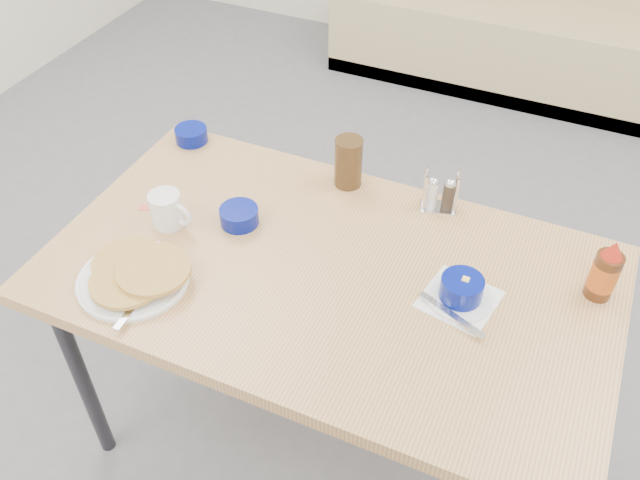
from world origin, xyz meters
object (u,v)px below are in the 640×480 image
at_px(grits_setting, 461,292).
at_px(condiment_caddy, 440,196).
at_px(pancake_plate, 135,275).
at_px(butter_bowl, 239,216).
at_px(dining_table, 328,286).
at_px(amber_tumbler, 348,162).
at_px(booth_bench, 515,18).
at_px(coffee_mug, 168,210).
at_px(creamer_bowl, 191,135).
at_px(syrup_bottle, 605,273).

distance_m(grits_setting, condiment_caddy, 0.34).
height_order(pancake_plate, butter_bowl, pancake_plate).
bearing_deg(condiment_caddy, grits_setting, -81.34).
xyz_separation_m(dining_table, pancake_plate, (-0.41, -0.23, 0.08)).
distance_m(dining_table, amber_tumbler, 0.38).
bearing_deg(amber_tumbler, grits_setting, -36.79).
bearing_deg(dining_table, amber_tumbler, 104.39).
height_order(butter_bowl, amber_tumbler, amber_tumbler).
xyz_separation_m(booth_bench, coffee_mug, (-0.45, -2.55, 0.46)).
bearing_deg(creamer_bowl, coffee_mug, -66.60).
distance_m(pancake_plate, grits_setting, 0.78).
relative_size(grits_setting, amber_tumbler, 1.39).
bearing_deg(pancake_plate, dining_table, 28.89).
bearing_deg(syrup_bottle, condiment_caddy, 160.56).
relative_size(grits_setting, butter_bowl, 1.97).
xyz_separation_m(pancake_plate, amber_tumbler, (0.32, 0.57, 0.05)).
bearing_deg(butter_bowl, amber_tumbler, 54.21).
bearing_deg(syrup_bottle, grits_setting, -152.47).
relative_size(pancake_plate, butter_bowl, 2.80).
bearing_deg(booth_bench, condiment_caddy, -85.30).
bearing_deg(butter_bowl, dining_table, -12.83).
height_order(booth_bench, condiment_caddy, booth_bench).
bearing_deg(grits_setting, pancake_plate, -160.61).
bearing_deg(creamer_bowl, syrup_bottle, -7.20).
distance_m(coffee_mug, condiment_caddy, 0.73).
relative_size(booth_bench, pancake_plate, 6.58).
height_order(creamer_bowl, syrup_bottle, syrup_bottle).
relative_size(booth_bench, dining_table, 1.36).
height_order(booth_bench, butter_bowl, booth_bench).
distance_m(coffee_mug, syrup_bottle, 1.09).
bearing_deg(syrup_bottle, amber_tumbler, 167.64).
bearing_deg(grits_setting, booth_bench, 97.39).
relative_size(coffee_mug, condiment_caddy, 1.05).
xyz_separation_m(booth_bench, pancake_plate, (-0.41, -2.76, 0.43)).
bearing_deg(creamer_bowl, butter_bowl, -40.62).
bearing_deg(butter_bowl, creamer_bowl, 139.38).
bearing_deg(amber_tumbler, creamer_bowl, 180.00).
height_order(booth_bench, syrup_bottle, booth_bench).
xyz_separation_m(dining_table, grits_setting, (0.32, 0.03, 0.09)).
distance_m(pancake_plate, syrup_bottle, 1.11).
height_order(creamer_bowl, amber_tumbler, amber_tumbler).
bearing_deg(coffee_mug, butter_bowl, 25.71).
distance_m(butter_bowl, condiment_caddy, 0.54).
bearing_deg(butter_bowl, booth_bench, 83.40).
distance_m(booth_bench, pancake_plate, 2.82).
distance_m(pancake_plate, amber_tumbler, 0.65).
xyz_separation_m(coffee_mug, creamer_bowl, (-0.15, 0.36, -0.03)).
bearing_deg(amber_tumbler, booth_bench, 87.72).
bearing_deg(grits_setting, coffee_mug, -176.50).
bearing_deg(dining_table, syrup_bottle, 16.68).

